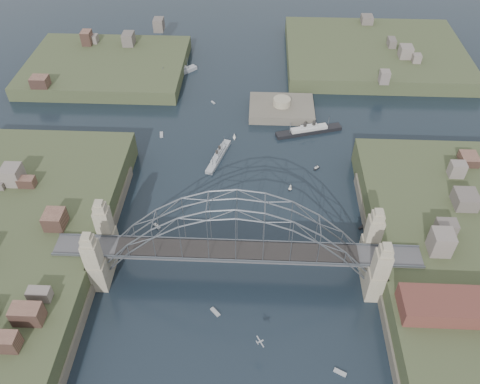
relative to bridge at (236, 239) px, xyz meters
name	(u,v)px	position (x,y,z in m)	size (l,w,h in m)	color
ground	(237,273)	(0.00, 0.00, -12.32)	(500.00, 500.00, 0.00)	black
bridge	(236,239)	(0.00, 0.00, 0.00)	(84.00, 13.80, 24.60)	#48484A
shore_west	(0,260)	(-57.32, 0.00, -10.35)	(50.50, 90.00, 12.00)	#353F23
headland_nw	(108,71)	(-55.00, 95.00, -11.82)	(60.00, 45.00, 9.00)	#353F23
headland_ne	(374,58)	(50.00, 110.00, -11.57)	(70.00, 55.00, 9.50)	#353F23
fort_island	(281,113)	(12.00, 70.00, -12.66)	(22.00, 16.00, 9.40)	#534D41
wharf_shed	(450,306)	(44.00, -14.00, -2.32)	(20.00, 8.00, 4.00)	#592D26
naval_cruiser_near	(218,156)	(-7.79, 43.88, -11.55)	(6.79, 16.55, 4.98)	#999DA1
naval_cruiser_far	(176,74)	(-27.92, 93.22, -11.36)	(15.06, 14.50, 6.20)	#999DA1
ocean_liner	(309,131)	(20.74, 58.36, -11.48)	(22.03, 9.31, 5.43)	black
aeroplane	(260,342)	(5.67, -20.85, -7.25)	(1.71, 2.59, 0.42)	#A4A7AB
small_boat_a	(157,226)	(-21.78, 14.27, -12.04)	(2.22, 2.29, 1.43)	#BABBB6
small_boat_b	(290,187)	(13.85, 30.44, -11.29)	(1.48, 1.58, 2.38)	#BABBB6
small_boat_c	(215,312)	(-4.26, -11.13, -12.17)	(2.48, 2.55, 0.45)	#BABBB6
small_boat_d	(317,168)	(22.01, 39.97, -12.04)	(1.92, 1.94, 1.43)	#BABBB6
small_boat_e	(161,135)	(-27.31, 54.84, -12.17)	(1.52, 3.16, 0.45)	#BABBB6
small_boat_f	(234,136)	(-3.41, 54.00, -11.26)	(1.08, 1.39, 2.38)	#BABBB6
small_boat_g	(340,373)	(22.15, -24.12, -12.17)	(2.71, 1.93, 0.45)	#BABBB6
small_boat_h	(213,103)	(-12.15, 74.89, -12.17)	(1.71, 1.93, 0.45)	#BABBB6
small_boat_i	(361,227)	(32.11, 16.39, -12.17)	(1.98, 1.90, 0.45)	#BABBB6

